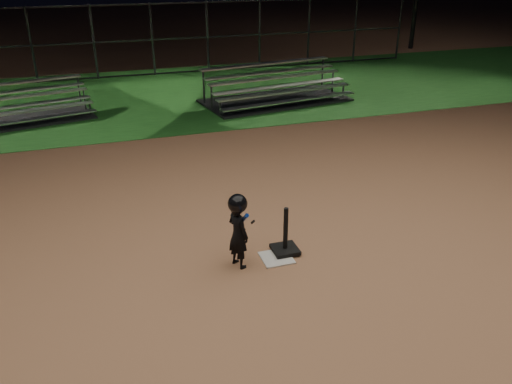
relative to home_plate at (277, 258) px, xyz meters
name	(u,v)px	position (x,y,z in m)	size (l,w,h in m)	color
ground	(277,259)	(0.00, 0.00, -0.01)	(80.00, 80.00, 0.00)	#A46D4A
grass_strip	(169,95)	(0.00, 10.00, -0.01)	(60.00, 8.00, 0.01)	#1A4F19
home_plate	(277,258)	(0.00, 0.00, 0.00)	(0.45, 0.45, 0.02)	beige
batting_tee	(285,244)	(0.18, 0.12, 0.14)	(0.38, 0.38, 0.73)	black
child_batter	(238,229)	(-0.59, 0.00, 0.60)	(0.43, 0.65, 1.14)	black
bleacher_left	(17,114)	(-4.26, 8.50, 0.18)	(4.08, 2.64, 0.92)	silver
bleacher_right	(276,95)	(2.95, 8.22, 0.20)	(4.56, 2.73, 1.05)	silver
backstop_fence	(152,40)	(0.00, 13.00, 1.24)	(20.08, 0.08, 2.50)	#38383D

